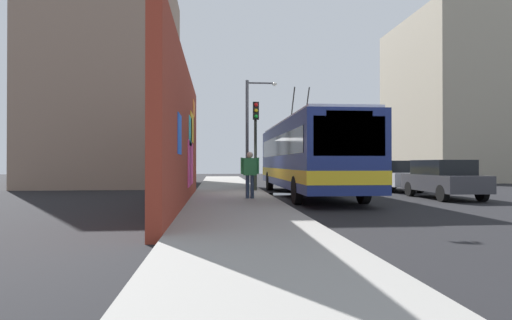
# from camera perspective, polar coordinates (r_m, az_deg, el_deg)

# --- Properties ---
(ground_plane) EXTENTS (80.00, 80.00, 0.00)m
(ground_plane) POSITION_cam_1_polar(r_m,az_deg,el_deg) (19.02, 1.49, -4.80)
(ground_plane) COLOR black
(sidewalk_slab) EXTENTS (48.00, 3.20, 0.15)m
(sidewalk_slab) POSITION_cam_1_polar(r_m,az_deg,el_deg) (18.89, -3.35, -4.60)
(sidewalk_slab) COLOR gray
(sidewalk_slab) RESTS_ON ground_plane
(graffiti_wall) EXTENTS (13.36, 0.32, 4.71)m
(graffiti_wall) POSITION_cam_1_polar(r_m,az_deg,el_deg) (14.60, -9.65, 3.13)
(graffiti_wall) COLOR maroon
(graffiti_wall) RESTS_ON ground_plane
(building_far_left) EXTENTS (12.10, 8.01, 13.98)m
(building_far_left) POSITION_cam_1_polar(r_m,az_deg,el_deg) (31.09, -18.41, 9.86)
(building_far_left) COLOR gray
(building_far_left) RESTS_ON ground_plane
(building_far_right) EXTENTS (11.62, 6.79, 13.55)m
(building_far_right) POSITION_cam_1_polar(r_m,az_deg,el_deg) (40.10, 23.64, 7.25)
(building_far_right) COLOR #9E937F
(building_far_right) RESTS_ON ground_plane
(city_bus) EXTENTS (12.26, 2.68, 5.06)m
(city_bus) POSITION_cam_1_polar(r_m,az_deg,el_deg) (19.32, 6.78, 0.69)
(city_bus) COLOR navy
(city_bus) RESTS_ON ground_plane
(parked_car_dark_gray) EXTENTS (4.13, 1.78, 1.58)m
(parked_car_dark_gray) POSITION_cam_1_polar(r_m,az_deg,el_deg) (19.23, 23.45, -2.23)
(parked_car_dark_gray) COLOR #38383D
(parked_car_dark_gray) RESTS_ON ground_plane
(parked_car_silver) EXTENTS (4.90, 1.76, 1.58)m
(parked_car_silver) POSITION_cam_1_polar(r_m,az_deg,el_deg) (23.92, 17.44, -1.88)
(parked_car_silver) COLOR #B7B7BC
(parked_car_silver) RESTS_ON ground_plane
(pedestrian_at_curb) EXTENTS (0.23, 0.69, 1.72)m
(pedestrian_at_curb) POSITION_cam_1_polar(r_m,az_deg,el_deg) (16.00, -0.81, -1.43)
(pedestrian_at_curb) COLOR #2D3F59
(pedestrian_at_curb) RESTS_ON sidewalk_slab
(traffic_light) EXTENTS (0.49, 0.28, 4.25)m
(traffic_light) POSITION_cam_1_polar(r_m,az_deg,el_deg) (20.71, -0.04, 3.88)
(traffic_light) COLOR #2D382D
(traffic_light) RESTS_ON sidewalk_slab
(street_lamp) EXTENTS (0.44, 1.84, 6.10)m
(street_lamp) POSITION_cam_1_polar(r_m,az_deg,el_deg) (25.05, -0.67, 4.71)
(street_lamp) COLOR #4C4C51
(street_lamp) RESTS_ON sidewalk_slab
(curbside_puddle) EXTENTS (1.64, 1.64, 0.00)m
(curbside_puddle) POSITION_cam_1_polar(r_m,az_deg,el_deg) (20.30, 2.77, -4.51)
(curbside_puddle) COLOR black
(curbside_puddle) RESTS_ON ground_plane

